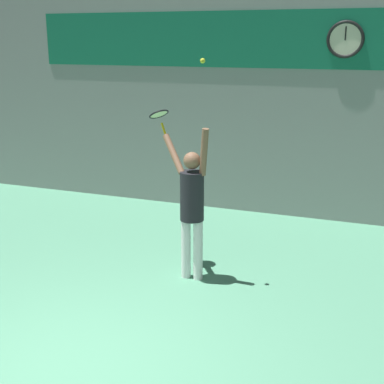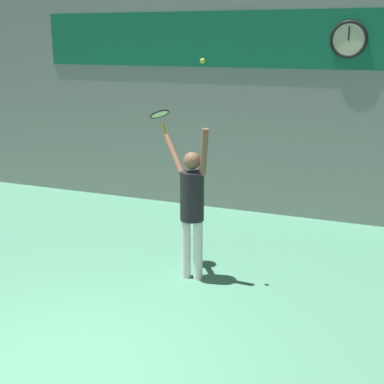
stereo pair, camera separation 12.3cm
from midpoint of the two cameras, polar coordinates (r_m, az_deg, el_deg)
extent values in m
plane|color=#4C8C6B|center=(5.78, -13.07, -18.42)|extent=(18.00, 18.00, 0.00)
cube|color=gray|center=(10.10, 5.14, 11.85)|extent=(18.00, 0.10, 5.00)
cube|color=#146B4C|center=(10.02, 5.15, 15.91)|extent=(7.91, 0.02, 0.99)
cylinder|color=beige|center=(9.63, 16.73, 15.32)|extent=(0.57, 0.02, 0.57)
torus|color=black|center=(9.63, 16.73, 15.32)|extent=(0.62, 0.06, 0.62)
cube|color=black|center=(9.62, 16.77, 15.91)|extent=(0.02, 0.01, 0.23)
cylinder|color=white|center=(7.46, -0.17, -6.02)|extent=(0.13, 0.13, 0.86)
cylinder|color=white|center=(7.40, 1.12, -6.21)|extent=(0.13, 0.13, 0.86)
cylinder|color=black|center=(7.17, 0.49, -0.44)|extent=(0.32, 0.32, 0.67)
sphere|color=brown|center=(7.05, 0.50, 3.37)|extent=(0.23, 0.23, 0.23)
cylinder|color=brown|center=(6.94, 1.78, 4.26)|extent=(0.18, 0.17, 0.63)
cylinder|color=brown|center=(7.29, -1.45, 4.08)|extent=(0.45, 0.39, 0.50)
cylinder|color=yellow|center=(7.47, -2.49, 6.71)|extent=(0.12, 0.09, 0.18)
torus|color=black|center=(7.53, -3.00, 8.29)|extent=(0.37, 0.38, 0.16)
cylinder|color=beige|center=(7.53, -3.00, 8.29)|extent=(0.31, 0.32, 0.12)
sphere|color=#CCDB2D|center=(6.80, 1.66, 13.82)|extent=(0.06, 0.06, 0.06)
camera|label=1|loc=(0.06, -89.51, 0.14)|focal=50.00mm
camera|label=2|loc=(0.06, 90.49, -0.14)|focal=50.00mm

